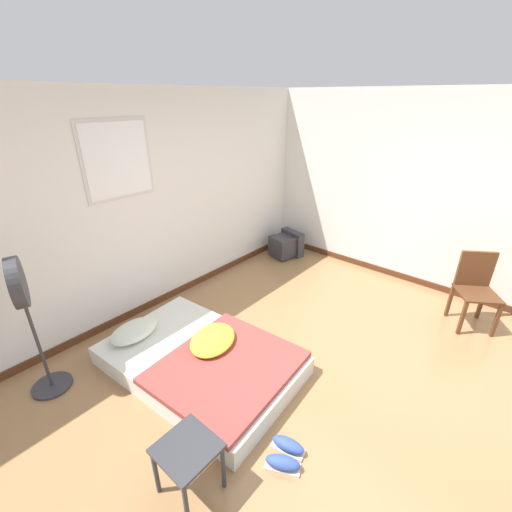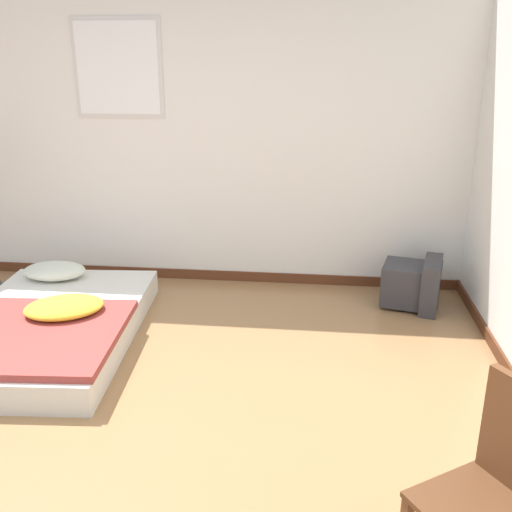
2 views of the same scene
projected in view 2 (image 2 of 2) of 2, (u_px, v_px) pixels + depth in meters
The scene contains 5 objects.
ground_plane at pixel (66, 438), 3.10m from camera, with size 20.00×20.00×0.00m, color #997047.
wall_back at pixel (169, 139), 4.99m from camera, with size 7.59×0.08×2.60m.
mattress_bed at pixel (47, 325), 4.14m from camera, with size 1.36×1.98×0.34m.
crt_tv at pixel (414, 284), 4.71m from camera, with size 0.54×0.51×0.42m.
wooden_chair at pixel (505, 487), 2.02m from camera, with size 0.57×0.57×0.89m.
Camera 2 is at (1.33, -2.47, 1.95)m, focal length 40.00 mm.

